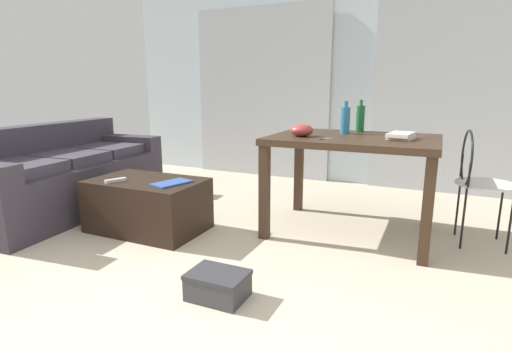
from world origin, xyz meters
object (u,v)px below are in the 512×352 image
wire_chair (477,174)px  tv_remote_primary (116,180)px  magazine (172,183)px  shoebox (218,285)px  couch (63,177)px  scissors (324,139)px  bottle_near (345,120)px  bowl (302,130)px  book_stack (401,136)px  tv_remote_on_table (302,130)px  craft_table (353,150)px  coffee_table (148,205)px  bottle_far (360,118)px

wire_chair → tv_remote_primary: bearing=-159.8°
magazine → shoebox: size_ratio=0.92×
magazine → couch: bearing=-168.9°
couch → scissors: couch is taller
tv_remote_primary → magazine: (0.44, 0.13, -0.01)m
bottle_near → bowl: bearing=-129.4°
bottle_near → scissors: (-0.06, -0.42, -0.11)m
book_stack → tv_remote_on_table: size_ratio=1.56×
magazine → shoebox: bearing=-24.0°
bottle_near → scissors: bottle_near is taller
craft_table → tv_remote_on_table: bearing=161.7°
tv_remote_on_table → tv_remote_primary: 1.57m
couch → shoebox: 2.31m
coffee_table → bottle_near: bottle_near is taller
book_stack → shoebox: size_ratio=0.90×
couch → book_stack: size_ratio=6.96×
craft_table → magazine: craft_table is taller
craft_table → bottle_near: (-0.11, 0.16, 0.22)m
tv_remote_primary → wire_chair: bearing=44.7°
coffee_table → magazine: (0.27, -0.03, 0.22)m
magazine → tv_remote_primary: bearing=-146.7°
couch → wire_chair: (3.46, 0.67, 0.21)m
wire_chair → tv_remote_primary: 2.71m
craft_table → tv_remote_primary: size_ratio=7.54×
magazine → scissors: bearing=36.7°
wire_chair → scissors: 1.14m
book_stack → bowl: bearing=-169.4°
wire_chair → scissors: size_ratio=7.25×
wire_chair → bowl: size_ratio=4.80×
craft_table → scissors: scissors is taller
tv_remote_primary → couch: bearing=-171.5°
bottle_near → tv_remote_on_table: 0.37m
wire_chair → tv_remote_on_table: wire_chair is taller
couch → tv_remote_on_table: (2.12, 0.68, 0.47)m
magazine → bowl: bearing=46.2°
tv_remote_on_table → magazine: size_ratio=0.62×
bowl → tv_remote_primary: bearing=-154.5°
wire_chair → bowl: (-1.24, -0.31, 0.29)m
tv_remote_primary → bottle_near: bearing=55.5°
bowl → magazine: size_ratio=0.60×
bottle_near → shoebox: bottle_near is taller
bottle_far → scissors: size_ratio=2.28×
bowl → shoebox: 1.40m
couch → tv_remote_primary: 0.95m
craft_table → bottle_near: bearing=123.8°
craft_table → tv_remote_on_table: size_ratio=6.74×
coffee_table → bottle_far: (1.49, 0.98, 0.68)m
wire_chair → shoebox: wire_chair is taller
craft_table → magazine: 1.42m
bottle_near → magazine: bearing=-144.4°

